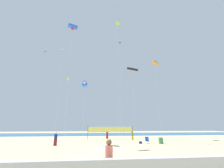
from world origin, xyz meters
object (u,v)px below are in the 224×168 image
object	(u,v)px
toddler_figure	(120,166)
folding_beach_chair	(147,140)
beachgoer_maroon_shirt	(107,134)
kite_orange_inflatable	(155,63)
kite_magenta_diamond	(45,54)
kite_black_tube	(133,69)
volleyball_net	(111,130)
mother_figure	(109,156)
beach_handbag	(141,143)
kite_blue_inflatable	(84,84)
beachgoer_navy_shirt	(56,138)
kite_white_diamond	(62,55)
kite_lime_diamond	(118,26)
kite_yellow_diamond	(68,80)
beachgoer_olive_shirt	(132,135)
kite_black_diamond	(120,47)
kite_blue_tube	(73,27)
trash_barrel	(161,141)

from	to	relation	value
toddler_figure	folding_beach_chair	world-z (taller)	folding_beach_chair
beachgoer_maroon_shirt	kite_orange_inflatable	size ratio (longest dim) A/B	0.11
kite_magenta_diamond	toddler_figure	bearing A→B (deg)	-65.20
toddler_figure	kite_black_tube	world-z (taller)	kite_black_tube
beachgoer_maroon_shirt	volleyball_net	xyz separation A→B (m)	(0.52, -1.67, 0.70)
mother_figure	folding_beach_chair	xyz separation A→B (m)	(6.91, 14.00, -0.43)
beachgoer_maroon_shirt	beach_handbag	xyz separation A→B (m)	(3.60, -9.76, -0.79)
kite_blue_inflatable	kite_magenta_diamond	bearing A→B (deg)	126.34
beachgoer_navy_shirt	kite_white_diamond	xyz separation A→B (m)	(-1.48, 6.53, 14.29)
volleyball_net	kite_lime_diamond	world-z (taller)	kite_lime_diamond
toddler_figure	volleyball_net	xyz separation A→B (m)	(2.27, 21.90, 1.22)
kite_yellow_diamond	kite_orange_inflatable	size ratio (longest dim) A/B	0.74
mother_figure	beachgoer_olive_shirt	size ratio (longest dim) A/B	1.08
beachgoer_maroon_shirt	kite_blue_inflatable	world-z (taller)	kite_blue_inflatable
folding_beach_chair	kite_blue_inflatable	world-z (taller)	kite_blue_inflatable
beachgoer_navy_shirt	kite_black_diamond	xyz separation A→B (m)	(10.48, 11.85, 19.44)
beachgoer_olive_shirt	kite_white_diamond	bearing A→B (deg)	-110.62
beachgoer_maroon_shirt	volleyball_net	size ratio (longest dim) A/B	0.21
kite_blue_tube	mother_figure	bearing A→B (deg)	-72.01
kite_black_tube	folding_beach_chair	bearing A→B (deg)	-93.98
kite_white_diamond	toddler_figure	bearing A→B (deg)	-69.70
volleyball_net	kite_white_diamond	world-z (taller)	kite_white_diamond
beach_handbag	kite_blue_tube	distance (m)	18.95
kite_lime_diamond	kite_white_diamond	bearing A→B (deg)	166.55
kite_white_diamond	beach_handbag	bearing A→B (deg)	-24.30
beachgoer_maroon_shirt	folding_beach_chair	distance (m)	10.76
beachgoer_maroon_shirt	kite_black_tube	distance (m)	14.07
kite_yellow_diamond	kite_magenta_diamond	distance (m)	11.55
toddler_figure	kite_blue_inflatable	size ratio (longest dim) A/B	0.09
beachgoer_olive_shirt	kite_yellow_diamond	size ratio (longest dim) A/B	0.13
beachgoer_navy_shirt	kite_white_diamond	distance (m)	15.78
mother_figure	folding_beach_chair	bearing A→B (deg)	63.18
kite_black_diamond	kite_orange_inflatable	size ratio (longest dim) A/B	1.38
beachgoer_olive_shirt	kite_black_diamond	size ratio (longest dim) A/B	0.07
kite_black_diamond	beach_handbag	bearing A→B (deg)	-86.91
toddler_figure	beach_handbag	bearing A→B (deg)	45.80
beachgoer_navy_shirt	kite_blue_inflatable	bearing A→B (deg)	-20.54
trash_barrel	volleyball_net	world-z (taller)	volleyball_net
kite_orange_inflatable	kite_black_tube	bearing A→B (deg)	164.21
toddler_figure	kite_black_diamond	bearing A→B (deg)	56.14
folding_beach_chair	beach_handbag	bearing A→B (deg)	-155.09
kite_black_tube	beachgoer_maroon_shirt	bearing A→B (deg)	165.39
beachgoer_olive_shirt	kite_blue_tube	xyz separation A→B (m)	(-10.32, -7.57, 15.39)
volleyball_net	kite_blue_inflatable	world-z (taller)	kite_blue_inflatable
beach_handbag	kite_blue_inflatable	world-z (taller)	kite_blue_inflatable
folding_beach_chair	volleyball_net	bearing A→B (deg)	138.94
kite_black_diamond	kite_orange_inflatable	world-z (taller)	kite_black_diamond
beachgoer_olive_shirt	kite_black_diamond	distance (m)	20.16
folding_beach_chair	volleyball_net	size ratio (longest dim) A/B	0.10
kite_black_tube	kite_white_diamond	size ratio (longest dim) A/B	0.87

